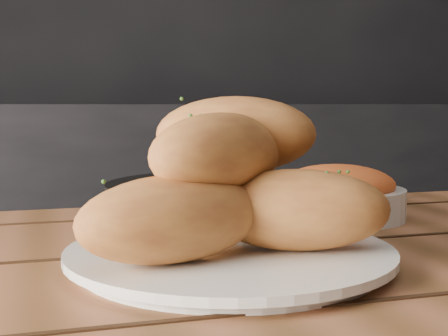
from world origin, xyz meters
TOP-DOWN VIEW (x-y plane):
  - counter at (0.00, 1.70)m, footprint 2.80×0.60m
  - plate at (-0.31, 0.47)m, footprint 0.30×0.30m
  - bread_rolls at (-0.31, 0.47)m, footprint 0.30×0.25m
  - skillet at (-0.24, 0.73)m, footprint 0.44×0.31m
  - bowl at (-0.10, 0.66)m, footprint 0.18×0.18m

SIDE VIEW (x-z plane):
  - counter at x=0.00m, z-range 0.00..0.90m
  - plate at x=-0.31m, z-range 0.75..0.77m
  - skillet at x=-0.24m, z-range 0.75..0.80m
  - bowl at x=-0.10m, z-range 0.75..0.82m
  - bread_rolls at x=-0.31m, z-range 0.76..0.90m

